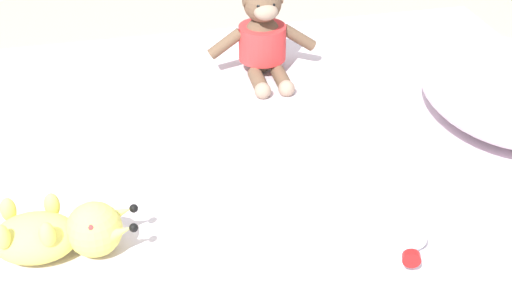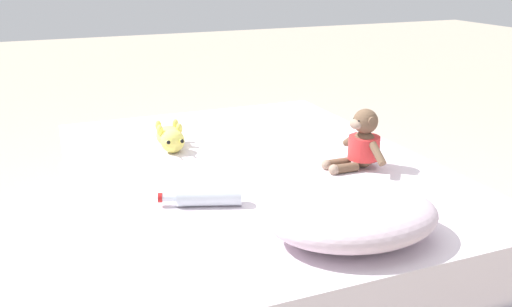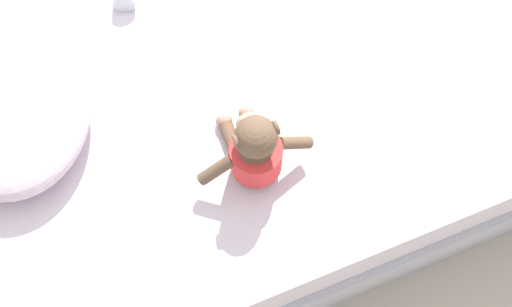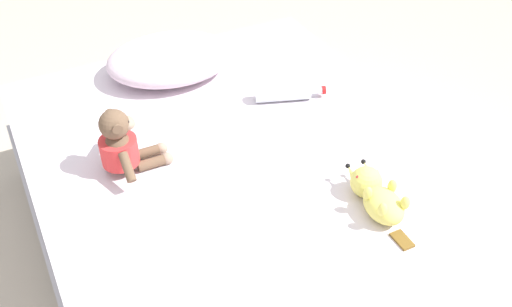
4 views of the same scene
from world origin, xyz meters
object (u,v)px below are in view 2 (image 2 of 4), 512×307
bed (256,221)px  glass_bottle (207,197)px  pillow (352,215)px  plush_yellow_creature (170,137)px  plush_monkey (362,144)px

bed → glass_bottle: (0.30, 0.29, 0.27)m
glass_bottle → pillow: bearing=130.1°
bed → pillow: 0.74m
plush_yellow_creature → glass_bottle: plush_yellow_creature is taller
bed → glass_bottle: bearing=44.5°
pillow → glass_bottle: bearing=-49.9°
plush_yellow_creature → glass_bottle: 0.64m
pillow → plush_yellow_creature: (0.28, -1.01, -0.02)m
bed → plush_yellow_creature: size_ratio=5.65×
plush_monkey → plush_yellow_creature: bearing=-39.7°
bed → plush_monkey: (-0.37, 0.18, 0.34)m
plush_monkey → plush_yellow_creature: plush_monkey is taller
plush_monkey → glass_bottle: size_ratio=1.05×
bed → pillow: size_ratio=3.32×
plush_monkey → pillow: bearing=55.0°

